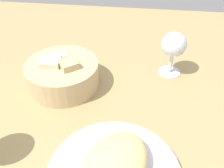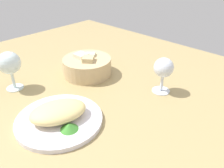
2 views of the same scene
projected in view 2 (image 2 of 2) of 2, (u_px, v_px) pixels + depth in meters
The scene contains 7 objects.
ground_plane at pixel (71, 97), 79.57cm from camera, with size 140.00×140.00×2.00cm, color tan.
plate at pixel (59, 120), 66.27cm from camera, with size 24.86×24.86×1.40cm, color white.
omelette at pixel (58, 112), 64.79cm from camera, with size 16.04×10.73×4.52cm, color #E5CD82.
lettuce_garnish at pixel (69, 127), 61.30cm from camera, with size 4.96×4.96×1.80cm, color #3D8A2F.
bread_basket at pixel (87, 66), 90.57cm from camera, with size 18.83×18.83×8.49cm.
wine_glass_near at pixel (163, 69), 76.92cm from camera, with size 6.74×6.74×12.58cm.
wine_glass_far at pixel (9, 64), 78.14cm from camera, with size 7.83×7.83×13.89cm.
Camera 2 is at (-38.25, -56.27, 42.90)cm, focal length 36.95 mm.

